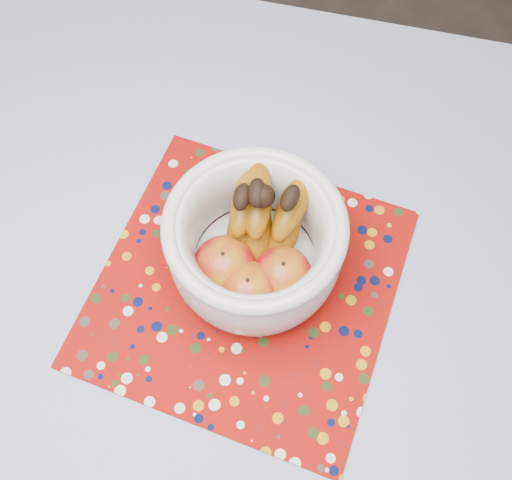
% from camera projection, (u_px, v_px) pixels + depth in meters
% --- Properties ---
extents(table, '(1.20, 1.20, 0.75)m').
position_uv_depth(table, '(163.00, 352.00, 0.91)').
color(table, brown).
rests_on(table, ground).
extents(tablecloth, '(1.32, 1.32, 0.01)m').
position_uv_depth(tablecloth, '(154.00, 336.00, 0.83)').
color(tablecloth, '#6271A3').
rests_on(tablecloth, table).
extents(placemat, '(0.46, 0.46, 0.00)m').
position_uv_depth(placemat, '(246.00, 286.00, 0.86)').
color(placemat, maroon).
rests_on(placemat, tablecloth).
extents(fruit_bowl, '(0.24, 0.24, 0.18)m').
position_uv_depth(fruit_bowl, '(257.00, 242.00, 0.80)').
color(fruit_bowl, silver).
rests_on(fruit_bowl, placemat).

